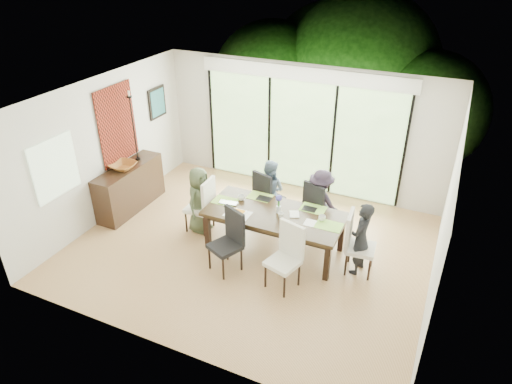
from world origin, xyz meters
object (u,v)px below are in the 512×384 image
at_px(chair_left_end, 199,204).
at_px(vase, 279,209).
at_px(table_top, 275,214).
at_px(person_far_left, 269,191).
at_px(sideboard, 130,188).
at_px(chair_near_left, 225,242).
at_px(cup_a, 241,198).
at_px(person_right_end, 361,239).
at_px(chair_far_right, 320,206).
at_px(laptop, 227,204).
at_px(cup_c, 322,218).
at_px(chair_near_right, 283,258).
at_px(person_left_end, 199,200).
at_px(chair_far_left, 270,195).
at_px(cup_b, 281,215).
at_px(chair_right_end, 361,244).
at_px(person_far_right, 320,202).
at_px(bowl, 123,166).

bearing_deg(chair_left_end, vase, 89.61).
height_order(table_top, vase, vase).
bearing_deg(person_far_left, sideboard, 17.70).
height_order(chair_near_left, sideboard, chair_near_left).
bearing_deg(chair_near_left, cup_a, 125.59).
height_order(person_right_end, person_far_left, same).
bearing_deg(person_right_end, person_far_left, -103.11).
bearing_deg(vase, sideboard, 179.20).
bearing_deg(chair_far_right, chair_left_end, 44.47).
bearing_deg(person_right_end, chair_left_end, -79.84).
bearing_deg(laptop, cup_c, -0.25).
bearing_deg(person_right_end, chair_far_right, -122.27).
relative_size(chair_near_right, cup_c, 8.87).
bearing_deg(person_far_left, chair_left_end, 40.79).
xyz_separation_m(table_top, person_left_end, (-1.48, 0.00, -0.07)).
height_order(chair_left_end, vase, chair_left_end).
distance_m(cup_a, sideboard, 2.47).
xyz_separation_m(chair_far_left, person_far_left, (0.00, -0.02, 0.09)).
height_order(laptop, cup_b, cup_b).
relative_size(cup_a, cup_b, 1.24).
xyz_separation_m(chair_right_end, person_far_right, (-0.95, 0.83, 0.09)).
height_order(chair_far_left, chair_near_left, same).
xyz_separation_m(chair_left_end, cup_a, (0.80, 0.15, 0.24)).
distance_m(chair_near_left, person_far_left, 1.70).
bearing_deg(chair_far_right, chair_near_right, 110.29).
xyz_separation_m(chair_far_left, chair_near_right, (0.95, -1.72, 0.00)).
distance_m(chair_far_left, cup_b, 1.15).
distance_m(chair_left_end, cup_b, 1.67).
xyz_separation_m(chair_left_end, person_left_end, (0.02, 0.00, 0.09)).
relative_size(table_top, chair_near_left, 2.18).
height_order(table_top, chair_far_right, chair_far_right).
bearing_deg(chair_far_left, cup_b, 141.09).
xyz_separation_m(person_left_end, person_far_left, (1.03, 0.83, 0.00)).
distance_m(person_right_end, bowl, 4.64).
xyz_separation_m(laptop, cup_b, (1.00, 0.00, 0.03)).
height_order(person_far_right, cup_c, person_far_right).
bearing_deg(cup_b, chair_left_end, 176.53).
bearing_deg(person_left_end, sideboard, 92.35).
relative_size(laptop, bowl, 0.66).
bearing_deg(vase, cup_b, -56.31).
xyz_separation_m(cup_a, sideboard, (-2.45, -0.06, -0.32)).
xyz_separation_m(chair_near_right, vase, (-0.45, 0.92, 0.25)).
bearing_deg(cup_b, chair_near_right, -65.56).
bearing_deg(cup_a, sideboard, -178.71).
height_order(person_far_right, bowl, person_far_right).
distance_m(laptop, cup_b, 1.00).
distance_m(chair_far_right, cup_a, 1.45).
relative_size(person_far_right, cup_a, 10.40).
height_order(chair_far_left, chair_far_right, same).
bearing_deg(bowl, person_far_left, 17.19).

